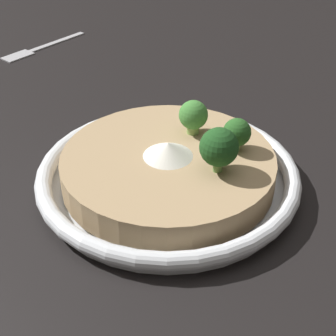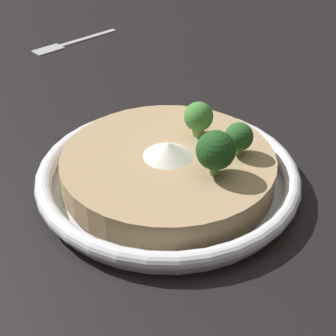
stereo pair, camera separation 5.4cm
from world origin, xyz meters
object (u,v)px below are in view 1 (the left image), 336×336
(broccoli_right, at_px, (193,116))
(broccoli_front, at_px, (237,133))
(risotto_bowl, at_px, (168,172))
(fork_utensil, at_px, (37,49))
(broccoli_front_left, at_px, (219,148))

(broccoli_right, xyz_separation_m, broccoli_front, (-0.02, -0.05, -0.00))
(broccoli_front, bearing_deg, risotto_bowl, 111.65)
(broccoli_front, relative_size, fork_utensil, 0.23)
(broccoli_front_left, xyz_separation_m, fork_utensil, (0.35, 0.35, -0.06))
(broccoli_front_left, bearing_deg, broccoli_right, 27.90)
(broccoli_front_left, distance_m, fork_utensil, 0.50)
(risotto_bowl, xyz_separation_m, fork_utensil, (0.33, 0.29, -0.02))
(broccoli_front_left, bearing_deg, broccoli_front, -17.66)
(fork_utensil, bearing_deg, risotto_bowl, 70.36)
(risotto_bowl, xyz_separation_m, broccoli_front, (0.03, -0.07, 0.04))
(broccoli_right, distance_m, fork_utensil, 0.42)
(broccoli_right, relative_size, fork_utensil, 0.25)
(risotto_bowl, distance_m, broccoli_right, 0.07)
(risotto_bowl, height_order, broccoli_front_left, broccoli_front_left)
(risotto_bowl, relative_size, fork_utensil, 1.80)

